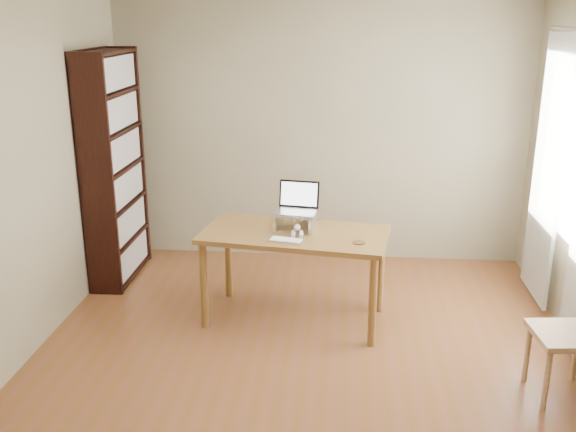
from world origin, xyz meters
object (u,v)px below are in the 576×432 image
object	(u,v)px
bookshelf	(114,168)
keyboard	(286,240)
desk	(295,243)
laptop	(296,204)
cat	(298,219)

from	to	relation	value
bookshelf	keyboard	distance (m)	1.95
desk	keyboard	xyz separation A→B (m)	(-0.05, -0.22, 0.10)
laptop	cat	distance (m)	0.12
cat	desk	bearing A→B (deg)	-102.56
bookshelf	laptop	distance (m)	1.82
bookshelf	desk	bearing A→B (deg)	-24.23
bookshelf	cat	distance (m)	1.86
keyboard	bookshelf	bearing A→B (deg)	161.47
desk	laptop	bearing A→B (deg)	98.36
desk	cat	bearing A→B (deg)	89.30
keyboard	cat	distance (m)	0.34
keyboard	cat	size ratio (longest dim) A/B	0.56
bookshelf	laptop	world-z (taller)	bookshelf
bookshelf	keyboard	world-z (taller)	bookshelf
bookshelf	laptop	xyz separation A→B (m)	(1.70, -0.63, -0.11)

